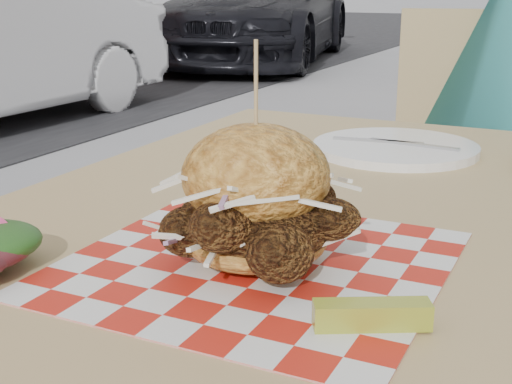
% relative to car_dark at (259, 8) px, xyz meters
% --- Properties ---
extents(car_dark, '(2.78, 4.90, 1.34)m').
position_rel_car_dark_xyz_m(car_dark, '(0.00, 0.00, 0.00)').
color(car_dark, black).
rests_on(car_dark, ground).
extents(patio_table, '(0.80, 1.20, 0.75)m').
position_rel_car_dark_xyz_m(patio_table, '(3.79, -7.76, 0.00)').
color(patio_table, tan).
rests_on(patio_table, ground).
extents(patio_chair, '(0.52, 0.52, 0.95)m').
position_rel_car_dark_xyz_m(patio_chair, '(3.76, -6.69, -0.12)').
color(patio_chair, tan).
rests_on(patio_chair, ground).
extents(paper_liner, '(0.36, 0.36, 0.00)m').
position_rel_car_dark_xyz_m(paper_liner, '(3.79, -7.95, 0.08)').
color(paper_liner, red).
rests_on(paper_liner, patio_table).
extents(sandwich, '(0.19, 0.19, 0.22)m').
position_rel_car_dark_xyz_m(sandwich, '(3.79, -7.95, 0.14)').
color(sandwich, gold).
rests_on(sandwich, paper_liner).
extents(pickle_spear, '(0.09, 0.06, 0.02)m').
position_rel_car_dark_xyz_m(pickle_spear, '(3.94, -8.04, 0.09)').
color(pickle_spear, '#A4A730').
rests_on(pickle_spear, paper_liner).
extents(place_setting, '(0.27, 0.27, 0.02)m').
position_rel_car_dark_xyz_m(place_setting, '(3.79, -7.42, 0.09)').
color(place_setting, white).
rests_on(place_setting, patio_table).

